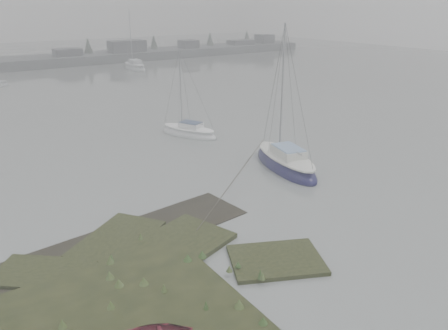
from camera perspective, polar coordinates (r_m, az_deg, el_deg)
The scene contains 5 objects.
ground at distance 43.46m, azimuth -21.12°, elevation 6.62°, with size 160.00×160.00×0.00m, color slate.
far_shoreline at distance 82.18m, azimuth -8.18°, elevation 14.37°, with size 60.00×8.00×4.15m.
sailboat_main at distance 26.69m, azimuth 8.03°, elevation 0.22°, with size 3.48×6.71×9.04m.
sailboat_white at distance 33.05m, azimuth -4.60°, elevation 4.24°, with size 3.45×5.06×6.82m.
sailboat_far_b at distance 67.93m, azimuth -11.56°, elevation 12.41°, with size 2.45×6.58×9.14m.
Camera 1 is at (-9.35, -11.37, 9.48)m, focal length 35.00 mm.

